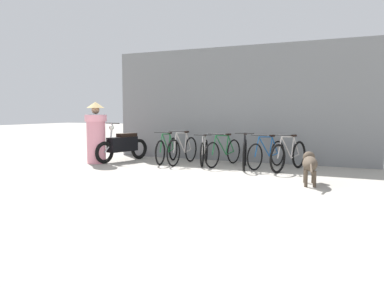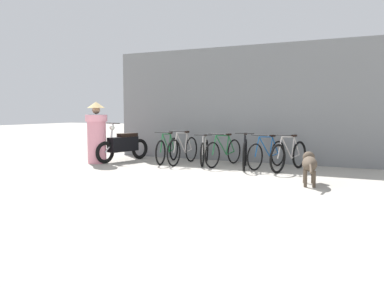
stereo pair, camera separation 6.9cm
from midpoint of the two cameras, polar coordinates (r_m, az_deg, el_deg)
name	(u,v)px [view 1 (the left image)]	position (r m, az deg, el deg)	size (l,w,h in m)	color
ground_plane	(183,183)	(7.49, -1.62, -5.90)	(60.00, 60.00, 0.00)	#9E998E
shop_wall_back	(237,104)	(10.71, 6.64, 6.03)	(7.55, 0.20, 3.23)	slate
bicycle_0	(167,150)	(10.34, -4.01, -0.89)	(0.46, 1.67, 0.87)	black
bicycle_1	(183,150)	(10.07, -1.64, -0.93)	(0.46, 1.71, 0.91)	black
bicycle_2	(204,152)	(10.01, 1.67, -1.18)	(0.55, 1.56, 0.82)	black
bicycle_3	(223,152)	(9.77, 4.62, -1.23)	(0.52, 1.67, 0.86)	black
bicycle_4	(245,153)	(9.41, 7.83, -1.42)	(0.53, 1.64, 0.90)	black
bicycle_5	(267,154)	(9.52, 11.13, -1.48)	(0.65, 1.62, 0.85)	black
bicycle_6	(289,156)	(9.23, 14.32, -1.73)	(0.64, 1.66, 0.88)	black
motorcycle	(123,146)	(10.81, -10.72, -0.24)	(0.67, 1.83, 1.10)	black
stray_dog	(310,163)	(7.59, 17.25, -2.81)	(0.40, 1.17, 0.61)	#4C3F33
person_in_robes	(96,133)	(10.53, -14.60, 1.70)	(0.77, 0.77, 1.67)	pink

